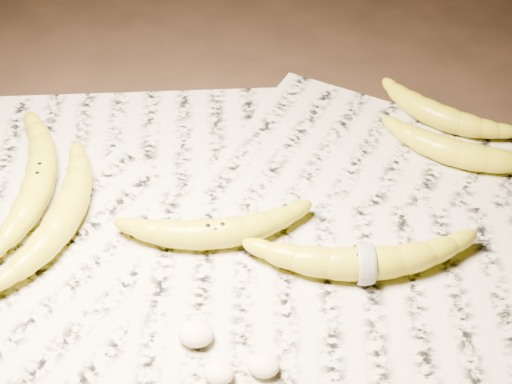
# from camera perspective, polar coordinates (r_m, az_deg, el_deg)

# --- Properties ---
(ground) EXTENTS (3.00, 3.00, 0.00)m
(ground) POSITION_cam_1_polar(r_m,az_deg,el_deg) (0.90, 0.34, -3.50)
(ground) COLOR black
(ground) RESTS_ON ground
(newspaper_patch) EXTENTS (0.90, 0.70, 0.01)m
(newspaper_patch) POSITION_cam_1_polar(r_m,az_deg,el_deg) (0.88, 0.39, -4.75)
(newspaper_patch) COLOR #B3AE99
(newspaper_patch) RESTS_ON ground
(banana_left_a) EXTENTS (0.11, 0.24, 0.04)m
(banana_left_a) POSITION_cam_1_polar(r_m,az_deg,el_deg) (0.97, -16.96, 1.13)
(banana_left_a) COLOR #B6A416
(banana_left_a) RESTS_ON newspaper_patch
(banana_left_b) EXTENTS (0.08, 0.22, 0.04)m
(banana_left_b) POSITION_cam_1_polar(r_m,az_deg,el_deg) (0.92, -14.99, -1.60)
(banana_left_b) COLOR #B6A416
(banana_left_b) RESTS_ON newspaper_patch
(banana_center) EXTENTS (0.22, 0.11, 0.04)m
(banana_center) POSITION_cam_1_polar(r_m,az_deg,el_deg) (0.87, -3.25, -3.18)
(banana_center) COLOR #B6A416
(banana_center) RESTS_ON newspaper_patch
(banana_taped) EXTENTS (0.25, 0.11, 0.04)m
(banana_taped) POSITION_cam_1_polar(r_m,az_deg,el_deg) (0.84, 8.69, -5.53)
(banana_taped) COLOR #B6A416
(banana_taped) RESTS_ON newspaper_patch
(banana_upper_a) EXTENTS (0.21, 0.11, 0.04)m
(banana_upper_a) POSITION_cam_1_polar(r_m,az_deg,el_deg) (1.01, 16.01, 3.12)
(banana_upper_a) COLOR #B6A416
(banana_upper_a) RESTS_ON newspaper_patch
(banana_upper_b) EXTENTS (0.19, 0.14, 0.04)m
(banana_upper_b) POSITION_cam_1_polar(r_m,az_deg,el_deg) (1.07, 14.39, 6.10)
(banana_upper_b) COLOR #B6A416
(banana_upper_b) RESTS_ON newspaper_patch
(measuring_tape) EXTENTS (0.01, 0.05, 0.05)m
(measuring_tape) POSITION_cam_1_polar(r_m,az_deg,el_deg) (0.84, 8.69, -5.53)
(measuring_tape) COLOR white
(measuring_tape) RESTS_ON newspaper_patch
(flesh_chunk_a) EXTENTS (0.04, 0.03, 0.02)m
(flesh_chunk_a) POSITION_cam_1_polar(r_m,az_deg,el_deg) (0.79, -4.87, -11.06)
(flesh_chunk_a) COLOR beige
(flesh_chunk_a) RESTS_ON newspaper_patch
(flesh_chunk_b) EXTENTS (0.03, 0.03, 0.02)m
(flesh_chunk_b) POSITION_cam_1_polar(r_m,az_deg,el_deg) (0.76, 0.59, -13.53)
(flesh_chunk_b) COLOR beige
(flesh_chunk_b) RESTS_ON newspaper_patch
(flesh_chunk_c) EXTENTS (0.03, 0.03, 0.02)m
(flesh_chunk_c) POSITION_cam_1_polar(r_m,az_deg,el_deg) (0.76, -3.01, -14.11)
(flesh_chunk_c) COLOR beige
(flesh_chunk_c) RESTS_ON newspaper_patch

